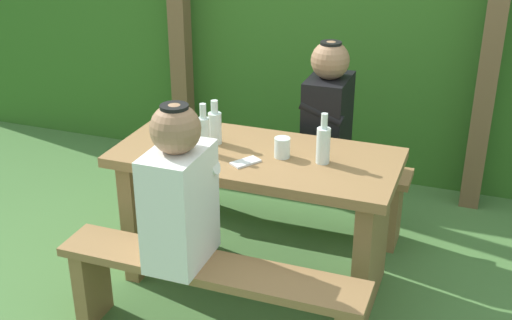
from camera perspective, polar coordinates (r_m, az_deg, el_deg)
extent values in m
plane|color=#477139|center=(3.60, 0.00, -10.02)|extent=(12.00, 12.00, 0.00)
cube|color=#326320|center=(4.87, 7.69, 11.71)|extent=(6.40, 0.88, 1.96)
cube|color=brown|center=(4.63, -6.63, 11.90)|extent=(0.12, 0.12, 2.09)
cube|color=brown|center=(4.16, 19.70, 9.20)|extent=(0.12, 0.12, 2.09)
cube|color=olive|center=(3.26, 0.00, 0.21)|extent=(1.40, 0.64, 0.05)
cube|color=olive|center=(3.65, -8.90, -3.67)|extent=(0.08, 0.54, 0.68)
cube|color=olive|center=(3.29, 9.92, -7.06)|extent=(0.08, 0.54, 0.68)
cube|color=olive|center=(2.91, -4.05, -9.30)|extent=(1.40, 0.24, 0.04)
cube|color=olive|center=(3.30, -13.97, -10.19)|extent=(0.07, 0.22, 0.40)
cube|color=olive|center=(3.88, 3.00, -0.18)|extent=(1.40, 0.24, 0.04)
cube|color=olive|center=(4.18, -5.20, -1.71)|extent=(0.07, 0.22, 0.40)
cube|color=olive|center=(3.87, 11.75, -4.48)|extent=(0.07, 0.22, 0.40)
cube|color=white|center=(2.82, -6.60, -4.03)|extent=(0.22, 0.34, 0.52)
sphere|color=#936B4C|center=(2.67, -6.97, 2.67)|extent=(0.21, 0.21, 0.21)
cylinder|color=black|center=(2.64, -7.06, 4.47)|extent=(0.12, 0.12, 0.02)
cylinder|color=white|center=(2.88, -5.48, -0.97)|extent=(0.25, 0.07, 0.15)
cube|color=black|center=(3.72, 6.16, 3.28)|extent=(0.22, 0.34, 0.52)
sphere|color=#936B4C|center=(3.61, 6.42, 8.53)|extent=(0.21, 0.21, 0.21)
cylinder|color=black|center=(3.59, 6.48, 9.90)|extent=(0.12, 0.12, 0.02)
cylinder|color=black|center=(3.56, 5.67, 4.08)|extent=(0.25, 0.07, 0.15)
cylinder|color=silver|center=(3.19, 2.29, 1.10)|extent=(0.08, 0.08, 0.10)
cylinder|color=silver|center=(3.34, -3.56, 2.75)|extent=(0.07, 0.07, 0.16)
cylinder|color=silver|center=(3.30, -3.61, 4.60)|extent=(0.04, 0.04, 0.07)
cylinder|color=silver|center=(3.22, -4.52, 2.09)|extent=(0.06, 0.06, 0.18)
cylinder|color=silver|center=(3.17, -4.60, 4.23)|extent=(0.03, 0.03, 0.07)
cylinder|color=silver|center=(3.13, 5.82, 1.24)|extent=(0.07, 0.07, 0.17)
cylinder|color=silver|center=(3.08, 5.91, 3.36)|extent=(0.03, 0.03, 0.07)
cube|color=silver|center=(3.14, -0.90, -0.18)|extent=(0.13, 0.16, 0.01)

